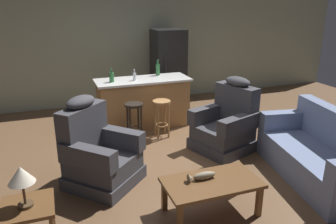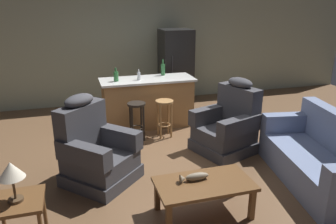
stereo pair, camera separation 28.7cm
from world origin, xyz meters
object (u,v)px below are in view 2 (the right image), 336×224
(bottle_tall_green, at_px, (163,69))
(bottle_wine_dark, at_px, (139,76))
(couch, at_px, (321,160))
(end_table, at_px, (19,209))
(bar_stool_left, at_px, (137,114))
(bar_stool_right, at_px, (164,112))
(coffee_table, at_px, (204,187))
(recliner_near_lamp, at_px, (96,152))
(bottle_short_amber, at_px, (116,76))
(fish_figurine, at_px, (194,177))
(table_lamp, at_px, (11,172))
(kitchen_island, at_px, (148,102))
(refrigerator, at_px, (176,68))
(recliner_near_island, at_px, (228,126))

(bottle_tall_green, distance_m, bottle_wine_dark, 0.61)
(couch, height_order, end_table, couch)
(couch, xyz_separation_m, bar_stool_left, (-2.08, 2.16, 0.13))
(bar_stool_right, height_order, bottle_tall_green, bottle_tall_green)
(couch, distance_m, end_table, 3.73)
(coffee_table, height_order, couch, couch)
(bar_stool_right, xyz_separation_m, bottle_wine_dark, (-0.34, 0.58, 0.56))
(recliner_near_lamp, relative_size, bottle_short_amber, 4.83)
(fish_figurine, bearing_deg, bottle_tall_green, 80.72)
(bar_stool_left, distance_m, bottle_wine_dark, 0.82)
(end_table, distance_m, table_lamp, 0.41)
(recliner_near_lamp, height_order, bar_stool_right, recliner_near_lamp)
(end_table, bearing_deg, bottle_tall_green, 53.92)
(fish_figurine, height_order, bar_stool_right, bar_stool_right)
(end_table, xyz_separation_m, bar_stool_right, (2.14, 2.38, 0.01))
(table_lamp, bearing_deg, fish_figurine, 2.84)
(coffee_table, distance_m, bottle_tall_green, 3.32)
(bottle_short_amber, bearing_deg, bottle_wine_dark, -2.28)
(end_table, relative_size, bar_stool_left, 0.82)
(table_lamp, relative_size, bar_stool_left, 0.60)
(bar_stool_right, bearing_deg, kitchen_island, 104.42)
(bar_stool_right, xyz_separation_m, bottle_tall_green, (0.21, 0.85, 0.60))
(fish_figurine, xyz_separation_m, refrigerator, (1.10, 4.13, 0.42))
(bottle_tall_green, bearing_deg, couch, -65.60)
(bar_stool_left, xyz_separation_m, bottle_short_amber, (-0.25, 0.59, 0.57))
(end_table, height_order, bottle_wine_dark, bottle_wine_dark)
(coffee_table, relative_size, bar_stool_right, 1.62)
(kitchen_island, xyz_separation_m, bar_stool_left, (-0.35, -0.63, -0.01))
(bottle_short_amber, xyz_separation_m, bottle_wine_dark, (0.42, -0.02, -0.02))
(bottle_tall_green, bearing_deg, recliner_near_island, -69.97)
(table_lamp, xyz_separation_m, bottle_wine_dark, (1.81, 2.97, 0.16))
(couch, xyz_separation_m, end_table, (-3.72, -0.22, 0.12))
(fish_figurine, relative_size, couch, 0.17)
(table_lamp, height_order, bottle_tall_green, bottle_tall_green)
(recliner_near_island, distance_m, table_lamp, 3.38)
(coffee_table, height_order, bottle_tall_green, bottle_tall_green)
(refrigerator, bearing_deg, bottle_tall_green, -120.71)
(couch, bearing_deg, bar_stool_left, -35.91)
(recliner_near_lamp, height_order, bar_stool_left, recliner_near_lamp)
(table_lamp, distance_m, bar_stool_right, 3.24)
(fish_figurine, height_order, table_lamp, table_lamp)
(fish_figurine, bearing_deg, recliner_near_island, 51.71)
(recliner_near_island, relative_size, bottle_wine_dark, 5.86)
(coffee_table, height_order, kitchen_island, kitchen_island)
(kitchen_island, height_order, bottle_tall_green, bottle_tall_green)
(bar_stool_right, height_order, bottle_short_amber, bottle_short_amber)
(kitchen_island, xyz_separation_m, bottle_tall_green, (0.37, 0.22, 0.59))
(refrigerator, distance_m, bottle_short_amber, 1.99)
(end_table, relative_size, refrigerator, 0.32)
(fish_figurine, height_order, recliner_near_lamp, recliner_near_lamp)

